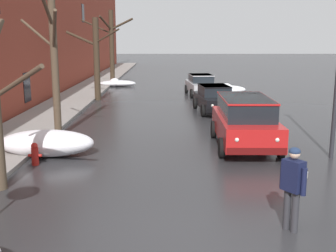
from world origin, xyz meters
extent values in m
plane|color=#2B2B2D|center=(0.00, 0.00, 0.00)|extent=(200.00, 200.00, 0.00)
cube|color=gray|center=(-6.25, 18.00, 0.07)|extent=(2.84, 80.00, 0.14)
cube|color=brown|center=(-8.17, 18.00, 4.95)|extent=(0.60, 80.00, 9.89)
cube|color=black|center=(-7.88, 15.43, 1.27)|extent=(0.08, 1.10, 1.60)
cube|color=black|center=(-7.88, 32.27, 6.09)|extent=(0.08, 1.10, 1.60)
ellipsoid|color=white|center=(-4.26, 27.03, 0.25)|extent=(2.95, 1.25, 0.51)
ellipsoid|color=white|center=(-4.48, 26.79, 0.35)|extent=(0.84, 0.70, 0.70)
ellipsoid|color=white|center=(4.09, 17.71, 0.37)|extent=(2.88, 1.32, 0.74)
ellipsoid|color=white|center=(4.84, 17.66, 0.37)|extent=(0.88, 0.73, 0.73)
ellipsoid|color=white|center=(4.12, 17.56, 0.32)|extent=(0.77, 0.64, 0.64)
ellipsoid|color=white|center=(3.95, 22.41, 0.30)|extent=(2.76, 1.44, 0.59)
ellipsoid|color=white|center=(3.97, 22.46, 0.37)|extent=(0.88, 0.73, 0.73)
ellipsoid|color=white|center=(3.65, 22.36, 0.36)|extent=(0.86, 0.71, 0.71)
ellipsoid|color=white|center=(-4.33, 6.31, 0.44)|extent=(3.16, 1.46, 0.88)
ellipsoid|color=white|center=(-3.90, 6.32, 0.23)|extent=(0.55, 0.46, 0.46)
cylinder|color=#4C3D2D|center=(-3.83, 2.42, 2.85)|extent=(1.79, 1.54, 0.99)
cylinder|color=#4C3D2D|center=(-4.68, 9.23, 3.16)|extent=(0.29, 0.29, 6.32)
cylinder|color=#4C3D2D|center=(-5.37, 9.53, 4.05)|extent=(1.48, 0.73, 1.14)
cylinder|color=#4C3D2D|center=(-4.68, 8.23, 5.14)|extent=(0.12, 2.07, 1.68)
cylinder|color=#4C3D2D|center=(-4.41, 8.42, 4.16)|extent=(0.68, 1.74, 1.43)
cylinder|color=#382B1E|center=(-4.68, 19.38, 2.56)|extent=(0.38, 0.38, 5.13)
cylinder|color=#382B1E|center=(-3.90, 18.84, 4.00)|extent=(1.64, 1.17, 0.88)
cylinder|color=#382B1E|center=(-5.67, 19.78, 3.85)|extent=(2.10, 0.99, 0.96)
cylinder|color=#382B1E|center=(-4.78, 20.17, 4.28)|extent=(0.32, 1.63, 0.76)
cylinder|color=#382B1E|center=(-4.68, 27.09, 3.03)|extent=(0.38, 0.38, 6.05)
cylinder|color=#382B1E|center=(-3.80, 26.74, 4.96)|extent=(1.88, 0.88, 0.93)
cylinder|color=#382B1E|center=(-5.01, 26.31, 5.02)|extent=(0.84, 1.69, 1.11)
cylinder|color=#382B1E|center=(-5.80, 26.75, 4.75)|extent=(2.32, 0.80, 1.14)
cube|color=red|center=(2.49, 7.44, 0.74)|extent=(1.98, 4.62, 0.80)
cube|color=black|center=(2.49, 7.48, 1.48)|extent=(1.69, 3.24, 0.68)
cube|color=red|center=(2.49, 7.48, 1.79)|extent=(1.73, 3.31, 0.06)
cube|color=#520B0B|center=(2.46, 5.19, 0.46)|extent=(1.87, 0.15, 0.22)
cube|color=#520B0B|center=(2.53, 9.68, 0.46)|extent=(1.87, 0.15, 0.22)
cylinder|color=black|center=(3.44, 6.00, 0.34)|extent=(0.19, 0.68, 0.68)
cylinder|color=black|center=(1.50, 6.03, 0.34)|extent=(0.19, 0.68, 0.68)
cylinder|color=black|center=(3.49, 8.85, 0.34)|extent=(0.19, 0.68, 0.68)
cylinder|color=black|center=(1.55, 8.88, 0.34)|extent=(0.19, 0.68, 0.68)
sphere|color=silver|center=(3.07, 5.15, 0.82)|extent=(0.14, 0.14, 0.14)
sphere|color=silver|center=(1.84, 5.17, 0.82)|extent=(0.14, 0.14, 0.14)
cube|color=black|center=(2.26, 14.79, 0.60)|extent=(2.02, 4.14, 0.60)
cube|color=black|center=(2.24, 14.99, 1.16)|extent=(1.61, 2.21, 0.52)
cube|color=black|center=(2.24, 14.99, 1.39)|extent=(1.64, 2.25, 0.06)
cube|color=black|center=(2.44, 12.85, 0.42)|extent=(1.62, 0.27, 0.22)
cube|color=black|center=(2.07, 16.73, 0.42)|extent=(1.62, 0.27, 0.22)
cylinder|color=black|center=(3.22, 13.63, 0.30)|extent=(0.24, 0.61, 0.60)
cylinder|color=black|center=(1.54, 13.47, 0.30)|extent=(0.24, 0.61, 0.60)
cylinder|color=black|center=(2.98, 16.10, 0.30)|extent=(0.24, 0.61, 0.60)
cylinder|color=black|center=(1.30, 15.94, 0.30)|extent=(0.24, 0.61, 0.60)
sphere|color=silver|center=(2.98, 12.87, 0.68)|extent=(0.14, 0.14, 0.14)
sphere|color=silver|center=(1.92, 12.76, 0.68)|extent=(0.14, 0.14, 0.14)
cube|color=#B7B7BC|center=(2.11, 21.56, 0.60)|extent=(2.05, 4.23, 0.60)
cube|color=black|center=(2.09, 21.77, 1.16)|extent=(1.63, 2.25, 0.52)
cube|color=#B7B7BC|center=(2.09, 21.77, 1.39)|extent=(1.67, 2.30, 0.06)
cube|color=#525254|center=(2.30, 19.58, 0.42)|extent=(1.65, 0.27, 0.22)
cube|color=#525254|center=(1.93, 23.55, 0.42)|extent=(1.65, 0.27, 0.22)
cylinder|color=black|center=(3.08, 20.38, 0.30)|extent=(0.24, 0.61, 0.60)
cylinder|color=black|center=(1.38, 20.22, 0.30)|extent=(0.24, 0.61, 0.60)
cylinder|color=black|center=(2.85, 22.91, 0.30)|extent=(0.24, 0.61, 0.60)
cylinder|color=black|center=(1.14, 22.75, 0.30)|extent=(0.24, 0.61, 0.60)
sphere|color=silver|center=(2.84, 19.60, 0.68)|extent=(0.14, 0.14, 0.14)
sphere|color=silver|center=(1.76, 19.50, 0.68)|extent=(0.14, 0.14, 0.14)
cylinder|color=#2D2D33|center=(2.15, 0.74, 0.43)|extent=(0.21, 0.21, 0.86)
cylinder|color=#2D2D33|center=(2.27, 0.58, 0.43)|extent=(0.21, 0.21, 0.86)
cube|color=#141938|center=(2.21, 0.66, 1.18)|extent=(0.45, 0.49, 0.64)
cylinder|color=#141938|center=(2.06, 0.88, 1.12)|extent=(0.15, 0.15, 0.56)
cylinder|color=#141938|center=(2.36, 0.45, 1.12)|extent=(0.15, 0.15, 0.56)
sphere|color=beige|center=(2.21, 0.66, 1.64)|extent=(0.22, 0.22, 0.22)
ellipsoid|color=#1E2D4C|center=(2.21, 0.66, 1.68)|extent=(0.23, 0.23, 0.17)
cylinder|color=beige|center=(2.45, 0.63, 1.20)|extent=(0.11, 0.11, 0.11)
cylinder|color=silver|center=(2.45, 0.63, 1.26)|extent=(0.12, 0.12, 0.02)
cylinder|color=#B21E19|center=(-4.41, 5.27, 0.28)|extent=(0.22, 0.22, 0.55)
sphere|color=#B21E19|center=(-4.41, 5.27, 0.61)|extent=(0.21, 0.21, 0.21)
cylinder|color=#B21E19|center=(-4.57, 5.27, 0.30)|extent=(0.10, 0.09, 0.09)
cylinder|color=#B21E19|center=(-4.25, 5.27, 0.30)|extent=(0.10, 0.09, 0.09)
camera|label=1|loc=(-0.35, -7.38, 3.88)|focal=45.12mm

